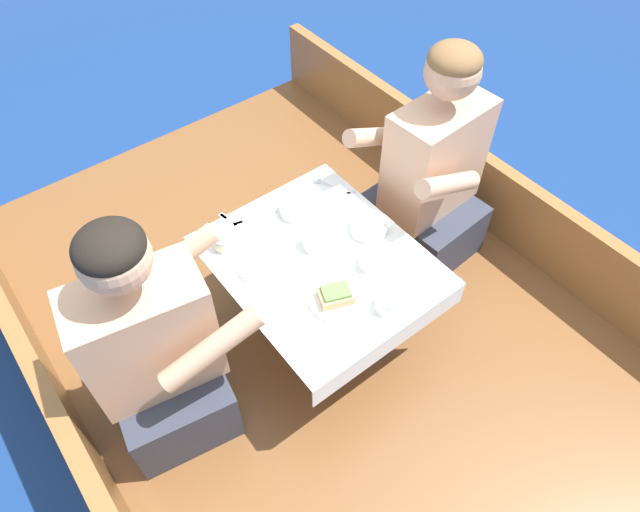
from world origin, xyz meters
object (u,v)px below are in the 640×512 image
at_px(sandwich, 336,295).
at_px(coffee_cup_center, 387,302).
at_px(coffee_cup_starboard, 314,240).
at_px(person_starboard, 431,178).
at_px(tin_can, 223,243).
at_px(coffee_cup_port, 371,260).
at_px(person_port, 157,352).

relative_size(sandwich, coffee_cup_center, 1.26).
height_order(sandwich, coffee_cup_starboard, coffee_cup_starboard).
bearing_deg(person_starboard, sandwich, 16.05).
height_order(person_starboard, tin_can, person_starboard).
bearing_deg(person_starboard, coffee_cup_port, 18.46).
bearing_deg(coffee_cup_center, sandwich, 132.28).
bearing_deg(person_port, tin_can, 39.00).
bearing_deg(person_port, coffee_cup_starboard, 11.90).
bearing_deg(tin_can, sandwich, -68.04).
relative_size(coffee_cup_port, coffee_cup_center, 1.00).
bearing_deg(sandwich, coffee_cup_starboard, 69.31).
xyz_separation_m(person_starboard, coffee_cup_center, (-0.59, -0.38, 0.05)).
height_order(person_port, sandwich, person_port).
xyz_separation_m(sandwich, coffee_cup_starboard, (0.09, 0.24, -0.00)).
bearing_deg(person_port, coffee_cup_center, -16.62).
bearing_deg(coffee_cup_port, tin_can, 133.39).
bearing_deg(coffee_cup_starboard, tin_can, 143.45).
distance_m(coffee_cup_starboard, tin_can, 0.33).
bearing_deg(coffee_cup_starboard, coffee_cup_port, -61.83).
bearing_deg(coffee_cup_center, tin_can, 117.37).
height_order(coffee_cup_starboard, tin_can, coffee_cup_starboard).
distance_m(coffee_cup_port, coffee_cup_starboard, 0.22).
bearing_deg(person_starboard, person_port, -2.04).
distance_m(person_starboard, tin_can, 0.89).
height_order(coffee_cup_port, tin_can, tin_can).
xyz_separation_m(sandwich, tin_can, (-0.17, 0.43, -0.00)).
bearing_deg(person_port, person_starboard, 11.60).
relative_size(person_port, coffee_cup_port, 9.14).
bearing_deg(coffee_cup_port, person_starboard, 22.02).
bearing_deg(coffee_cup_starboard, sandwich, -110.69).
height_order(sandwich, coffee_cup_port, sandwich).
bearing_deg(person_port, coffee_cup_port, -2.70).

